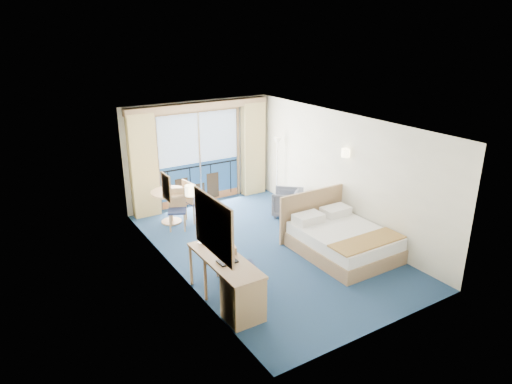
% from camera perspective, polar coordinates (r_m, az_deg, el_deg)
% --- Properties ---
extents(floor, '(6.50, 6.50, 0.00)m').
position_cam_1_polar(floor, '(9.79, 1.34, -6.98)').
color(floor, navy).
rests_on(floor, ground).
extents(room_walls, '(4.04, 6.54, 2.72)m').
position_cam_1_polar(room_walls, '(9.13, 1.43, 3.02)').
color(room_walls, silver).
rests_on(room_walls, ground).
extents(balcony_door, '(2.36, 0.03, 2.52)m').
position_cam_1_polar(balcony_door, '(12.01, -7.08, 3.91)').
color(balcony_door, navy).
rests_on(balcony_door, room_walls).
extents(curtain_left, '(0.65, 0.22, 2.55)m').
position_cam_1_polar(curtain_left, '(11.31, -13.88, 3.14)').
color(curtain_left, tan).
rests_on(curtain_left, room_walls).
extents(curtain_right, '(0.65, 0.22, 2.55)m').
position_cam_1_polar(curtain_right, '(12.56, -0.35, 5.39)').
color(curtain_right, tan).
rests_on(curtain_right, room_walls).
extents(pelmet, '(3.80, 0.25, 0.18)m').
position_cam_1_polar(pelmet, '(11.60, -7.10, 10.61)').
color(pelmet, tan).
rests_on(pelmet, room_walls).
extents(mirror, '(0.05, 1.25, 0.95)m').
position_cam_1_polar(mirror, '(7.06, -5.34, -4.25)').
color(mirror, tan).
rests_on(mirror, room_walls).
extents(wall_print, '(0.04, 0.42, 0.52)m').
position_cam_1_polar(wall_print, '(8.72, -11.14, 0.59)').
color(wall_print, tan).
rests_on(wall_print, room_walls).
extents(sconce_left, '(0.18, 0.18, 0.18)m').
position_cam_1_polar(sconce_left, '(7.72, -8.22, 0.19)').
color(sconce_left, beige).
rests_on(sconce_left, room_walls).
extents(sconce_right, '(0.18, 0.18, 0.18)m').
position_cam_1_polar(sconce_right, '(10.15, 11.14, 4.83)').
color(sconce_right, beige).
rests_on(sconce_right, room_walls).
extents(bed, '(1.74, 2.06, 1.09)m').
position_cam_1_polar(bed, '(9.62, 10.58, -5.82)').
color(bed, tan).
rests_on(bed, ground).
extents(nightstand, '(0.40, 0.38, 0.52)m').
position_cam_1_polar(nightstand, '(10.90, 8.26, -2.77)').
color(nightstand, '#A38556').
rests_on(nightstand, ground).
extents(phone, '(0.23, 0.20, 0.09)m').
position_cam_1_polar(phone, '(10.78, 8.15, -1.30)').
color(phone, white).
rests_on(phone, nightstand).
extents(armchair, '(1.01, 1.01, 0.66)m').
position_cam_1_polar(armchair, '(11.34, 3.94, -1.32)').
color(armchair, '#414750').
rests_on(armchair, ground).
extents(floor_lamp, '(0.24, 0.24, 1.73)m').
position_cam_1_polar(floor_lamp, '(12.02, 2.69, 4.88)').
color(floor_lamp, silver).
rests_on(floor_lamp, ground).
extents(desk, '(0.60, 1.74, 0.81)m').
position_cam_1_polar(desk, '(7.48, -2.13, -12.24)').
color(desk, tan).
rests_on(desk, ground).
extents(desk_chair, '(0.50, 0.49, 0.94)m').
position_cam_1_polar(desk_chair, '(8.10, -2.13, -8.91)').
color(desk_chair, '#1F2849').
rests_on(desk_chair, ground).
extents(folder, '(0.31, 0.23, 0.03)m').
position_cam_1_polar(folder, '(7.54, -3.62, -8.65)').
color(folder, black).
rests_on(folder, desk).
extents(desk_lamp, '(0.13, 0.13, 0.50)m').
position_cam_1_polar(desk_lamp, '(8.01, -6.88, -4.12)').
color(desk_lamp, silver).
rests_on(desk_lamp, desk).
extents(round_table, '(0.88, 0.88, 0.79)m').
position_cam_1_polar(round_table, '(10.99, -10.68, -0.84)').
color(round_table, tan).
rests_on(round_table, ground).
extents(table_chair_a, '(0.51, 0.50, 1.04)m').
position_cam_1_polar(table_chair_a, '(10.97, -7.94, -0.78)').
color(table_chair_a, '#1F2849').
rests_on(table_chair_a, ground).
extents(table_chair_b, '(0.54, 0.55, 0.94)m').
position_cam_1_polar(table_chair_b, '(10.69, -9.83, -1.78)').
color(table_chair_b, '#1F2849').
rests_on(table_chair_b, ground).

